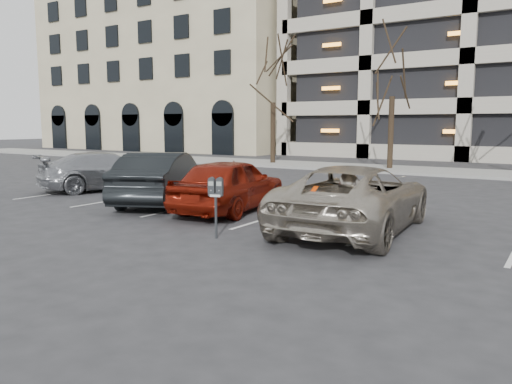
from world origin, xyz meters
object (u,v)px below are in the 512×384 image
object	(u,v)px
car_red	(230,184)
car_silver	(107,171)
suv_silver	(355,198)
tree_b	(394,50)
parking_meter	(216,193)
car_dark	(162,178)
tree_a	(273,64)

from	to	relation	value
car_red	car_silver	distance (m)	6.45
suv_silver	car_red	bearing A→B (deg)	-11.85
tree_b	parking_meter	world-z (taller)	tree_b
suv_silver	car_dark	xyz separation A→B (m)	(-6.28, 0.53, 0.04)
car_red	car_silver	world-z (taller)	car_red
tree_b	suv_silver	bearing A→B (deg)	-75.04
car_dark	suv_silver	bearing A→B (deg)	150.28
tree_a	car_dark	xyz separation A→B (m)	(4.68, -14.30, -5.01)
tree_b	car_silver	distance (m)	15.41
tree_b	car_dark	distance (m)	15.41
tree_b	car_silver	world-z (taller)	tree_b
suv_silver	car_silver	bearing A→B (deg)	-13.78
car_dark	car_silver	world-z (taller)	car_dark
car_silver	car_red	bearing A→B (deg)	-166.12
car_dark	car_silver	xyz separation A→B (m)	(-3.83, 1.21, -0.09)
car_silver	tree_b	bearing A→B (deg)	-90.31
suv_silver	car_red	world-z (taller)	suv_silver
tree_a	tree_b	world-z (taller)	tree_b
tree_b	suv_silver	xyz separation A→B (m)	(3.96, -14.84, -5.29)
tree_b	car_dark	bearing A→B (deg)	-99.20
tree_b	car_red	world-z (taller)	tree_b
tree_a	suv_silver	bearing A→B (deg)	-53.54
car_silver	car_dark	bearing A→B (deg)	-172.77
suv_silver	car_red	xyz separation A→B (m)	(-3.77, 0.52, 0.00)
car_dark	car_silver	bearing A→B (deg)	-42.45
car_dark	tree_b	bearing A→B (deg)	-124.06
tree_a	car_silver	bearing A→B (deg)	-86.25
car_silver	suv_silver	bearing A→B (deg)	-164.98
tree_b	suv_silver	size ratio (longest dim) A/B	1.54
car_red	car_dark	world-z (taller)	car_dark
tree_a	car_red	world-z (taller)	tree_a
tree_a	car_dark	world-z (taller)	tree_a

